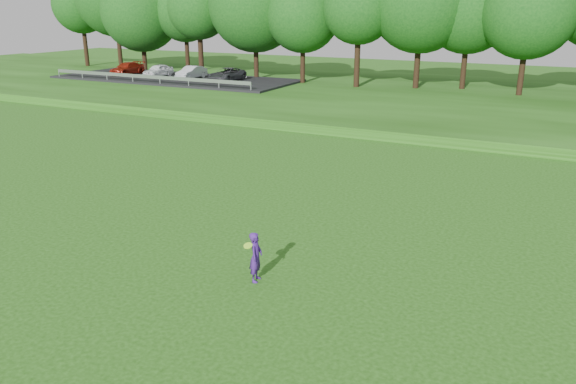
% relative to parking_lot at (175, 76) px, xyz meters
% --- Properties ---
extents(ground, '(140.00, 140.00, 0.00)m').
position_rel_parking_lot_xyz_m(ground, '(23.85, -32.80, -1.01)').
color(ground, '#1A440D').
rests_on(ground, ground).
extents(berm, '(130.00, 30.00, 0.60)m').
position_rel_parking_lot_xyz_m(berm, '(23.85, 1.20, -0.71)').
color(berm, '#1A440D').
rests_on(berm, ground).
extents(walking_path, '(130.00, 1.60, 0.04)m').
position_rel_parking_lot_xyz_m(walking_path, '(23.85, -12.80, -0.99)').
color(walking_path, gray).
rests_on(walking_path, ground).
extents(parking_lot, '(24.00, 9.00, 1.38)m').
position_rel_parking_lot_xyz_m(parking_lot, '(0.00, 0.00, 0.00)').
color(parking_lot, black).
rests_on(parking_lot, berm).
extents(woman, '(0.48, 0.63, 1.45)m').
position_rel_parking_lot_xyz_m(woman, '(27.30, -32.02, -0.28)').
color(woman, '#401A75').
rests_on(woman, ground).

